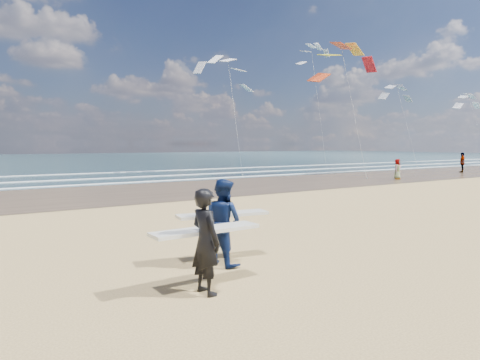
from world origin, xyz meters
TOP-DOWN VIEW (x-y plane):
  - wet_sand_strip at (20.00, 18.00)m, footprint 220.00×12.00m
  - ocean at (20.00, 72.00)m, footprint 220.00×100.00m
  - foam_breakers at (20.00, 28.10)m, footprint 220.00×11.70m
  - surfer_near at (-0.78, 0.15)m, footprint 2.21×1.01m
  - surfer_far at (0.47, 1.59)m, footprint 2.26×1.35m
  - beachgoer_0 at (24.23, 14.53)m, footprint 0.89×0.70m
  - beachgoer_1 at (36.34, 16.14)m, footprint 1.20×1.07m
  - kite_0 at (23.24, 18.87)m, footprint 7.68×4.95m
  - kite_1 at (16.97, 27.22)m, footprint 6.39×4.80m
  - kite_2 at (40.90, 26.07)m, footprint 5.60×4.72m
  - kite_4 at (59.17, 27.25)m, footprint 6.10×4.77m
  - kite_5 at (31.22, 31.05)m, footprint 5.31×4.68m

SIDE VIEW (x-z plane):
  - wet_sand_strip at x=20.00m, z-range 0.00..0.01m
  - ocean at x=20.00m, z-range 0.00..0.02m
  - foam_breakers at x=20.00m, z-range 0.02..0.08m
  - beachgoer_0 at x=24.23m, z-range 0.00..1.60m
  - beachgoer_1 at x=36.34m, z-range 0.00..1.95m
  - surfer_near at x=-0.78m, z-range 0.01..1.98m
  - surfer_far at x=0.47m, z-range 0.01..1.99m
  - kite_2 at x=40.90m, z-range 0.52..11.76m
  - kite_4 at x=59.17m, z-range 0.70..12.13m
  - kite_1 at x=16.97m, z-range 0.84..12.84m
  - kite_0 at x=23.24m, z-range 1.42..14.16m
  - kite_5 at x=31.22m, z-range 0.47..16.14m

